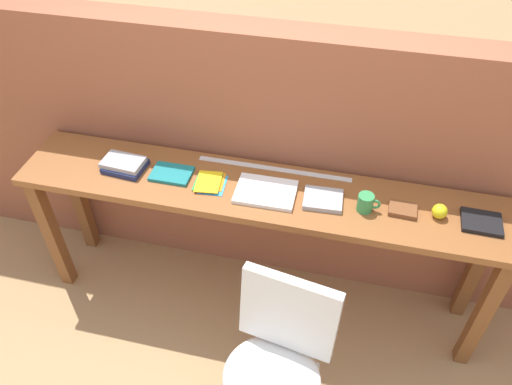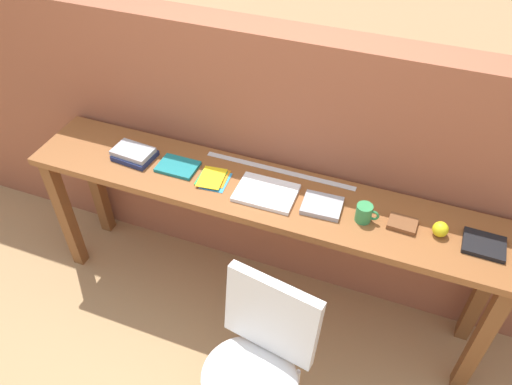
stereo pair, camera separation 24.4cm
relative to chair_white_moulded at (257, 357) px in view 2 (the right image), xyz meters
name	(u,v)px [view 2 (the right image)]	position (x,y,z in m)	size (l,w,h in m)	color
ground_plane	(241,334)	(-0.24, 0.38, -0.53)	(40.00, 40.00, 0.00)	tan
brick_wall_back	(281,164)	(-0.24, 1.02, 0.26)	(6.00, 0.20, 1.57)	#935138
sideboard	(259,209)	(-0.24, 0.68, 0.21)	(2.50, 0.44, 0.88)	brown
chair_white_moulded	(257,357)	(0.00, 0.00, 0.00)	(0.51, 0.52, 0.89)	white
book_stack_leftmost	(134,154)	(-0.96, 0.67, 0.38)	(0.23, 0.18, 0.05)	navy
magazine_cycling	(178,167)	(-0.70, 0.68, 0.36)	(0.21, 0.15, 0.02)	#19757A
pamphlet_pile_colourful	(213,178)	(-0.49, 0.66, 0.36)	(0.16, 0.18, 0.01)	#3399D8
book_open_centre	(266,193)	(-0.20, 0.65, 0.36)	(0.30, 0.22, 0.02)	white
book_grey_hardcover	(322,206)	(0.08, 0.66, 0.37)	(0.19, 0.16, 0.03)	#9E9EA3
mug	(364,213)	(0.28, 0.65, 0.40)	(0.11, 0.08, 0.09)	#338C4C
leather_journal_brown	(402,224)	(0.46, 0.68, 0.37)	(0.13, 0.10, 0.02)	brown
sports_ball_small	(440,229)	(0.62, 0.68, 0.39)	(0.07, 0.07, 0.07)	yellow
book_repair_rightmost	(484,245)	(0.82, 0.68, 0.36)	(0.18, 0.15, 0.02)	black
ruler_metal_back_edge	(279,171)	(-0.20, 0.85, 0.35)	(0.81, 0.03, 0.00)	silver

